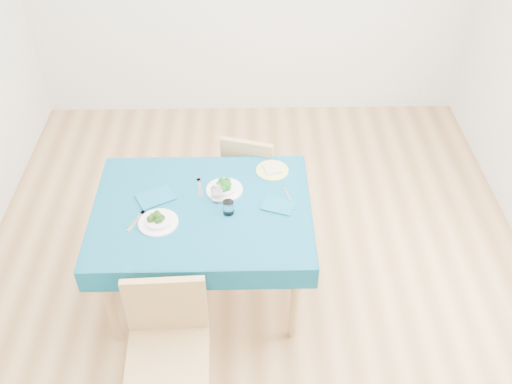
{
  "coord_description": "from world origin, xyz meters",
  "views": [
    {
      "loc": [
        -0.05,
        -2.61,
        3.14
      ],
      "look_at": [
        0.0,
        0.0,
        0.85
      ],
      "focal_mm": 40.0,
      "sensor_mm": 36.0,
      "label": 1
    }
  ],
  "objects_px": {
    "side_plate": "(272,170)",
    "bowl_near": "(158,219)",
    "chair_far": "(253,171)",
    "chair_near": "(165,346)",
    "bowl_far": "(224,186)",
    "table": "(205,250)"
  },
  "relations": [
    {
      "from": "chair_near",
      "to": "bowl_far",
      "type": "bearing_deg",
      "value": 71.36
    },
    {
      "from": "table",
      "to": "chair_far",
      "type": "xyz_separation_m",
      "value": [
        0.33,
        0.72,
        0.09
      ]
    },
    {
      "from": "chair_far",
      "to": "bowl_far",
      "type": "height_order",
      "value": "chair_far"
    },
    {
      "from": "table",
      "to": "chair_far",
      "type": "relative_size",
      "value": 1.44
    },
    {
      "from": "table",
      "to": "bowl_far",
      "type": "distance_m",
      "value": 0.47
    },
    {
      "from": "chair_near",
      "to": "side_plate",
      "type": "relative_size",
      "value": 5.16
    },
    {
      "from": "bowl_far",
      "to": "side_plate",
      "type": "distance_m",
      "value": 0.37
    },
    {
      "from": "bowl_near",
      "to": "side_plate",
      "type": "xyz_separation_m",
      "value": [
        0.7,
        0.48,
        -0.03
      ]
    },
    {
      "from": "chair_far",
      "to": "bowl_near",
      "type": "distance_m",
      "value": 1.08
    },
    {
      "from": "table",
      "to": "bowl_near",
      "type": "relative_size",
      "value": 5.64
    },
    {
      "from": "table",
      "to": "bowl_far",
      "type": "xyz_separation_m",
      "value": [
        0.14,
        0.16,
        0.41
      ]
    },
    {
      "from": "chair_near",
      "to": "chair_far",
      "type": "distance_m",
      "value": 1.64
    },
    {
      "from": "table",
      "to": "chair_far",
      "type": "distance_m",
      "value": 0.79
    },
    {
      "from": "chair_near",
      "to": "bowl_far",
      "type": "xyz_separation_m",
      "value": [
        0.3,
        1.01,
        0.24
      ]
    },
    {
      "from": "chair_far",
      "to": "side_plate",
      "type": "relative_size",
      "value": 4.32
    },
    {
      "from": "chair_near",
      "to": "chair_far",
      "type": "height_order",
      "value": "chair_near"
    },
    {
      "from": "side_plate",
      "to": "bowl_near",
      "type": "bearing_deg",
      "value": -145.56
    },
    {
      "from": "chair_far",
      "to": "side_plate",
      "type": "bearing_deg",
      "value": 124.9
    },
    {
      "from": "bowl_near",
      "to": "bowl_far",
      "type": "distance_m",
      "value": 0.48
    },
    {
      "from": "chair_near",
      "to": "bowl_far",
      "type": "distance_m",
      "value": 1.08
    },
    {
      "from": "bowl_near",
      "to": "side_plate",
      "type": "relative_size",
      "value": 1.11
    },
    {
      "from": "bowl_near",
      "to": "side_plate",
      "type": "distance_m",
      "value": 0.85
    }
  ]
}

